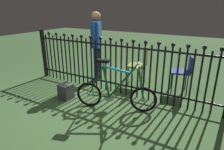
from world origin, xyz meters
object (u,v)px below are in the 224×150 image
object	(u,v)px
bicycle	(115,93)
chair_olive	(141,63)
display_crate	(66,91)
person_visitor	(96,41)
chair_navy	(184,70)

from	to	relation	value
bicycle	chair_olive	bearing A→B (deg)	92.07
bicycle	display_crate	distance (m)	1.06
bicycle	person_visitor	size ratio (longest dim) A/B	0.85
chair_olive	display_crate	xyz separation A→B (m)	(-0.99, -1.38, -0.38)
display_crate	person_visitor	bearing A→B (deg)	92.55
display_crate	bicycle	bearing A→B (deg)	6.73
chair_navy	person_visitor	distance (m)	2.04
chair_navy	person_visitor	xyz separation A→B (m)	(-1.97, -0.27, 0.47)
bicycle	chair_navy	size ratio (longest dim) A/B	1.72
display_crate	chair_navy	bearing A→B (deg)	37.18
chair_navy	bicycle	bearing A→B (deg)	-123.46
chair_navy	chair_olive	bearing A→B (deg)	-175.13
person_visitor	display_crate	distance (m)	1.44
chair_olive	person_visitor	xyz separation A→B (m)	(-1.04, -0.19, 0.43)
chair_navy	display_crate	bearing A→B (deg)	-142.82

